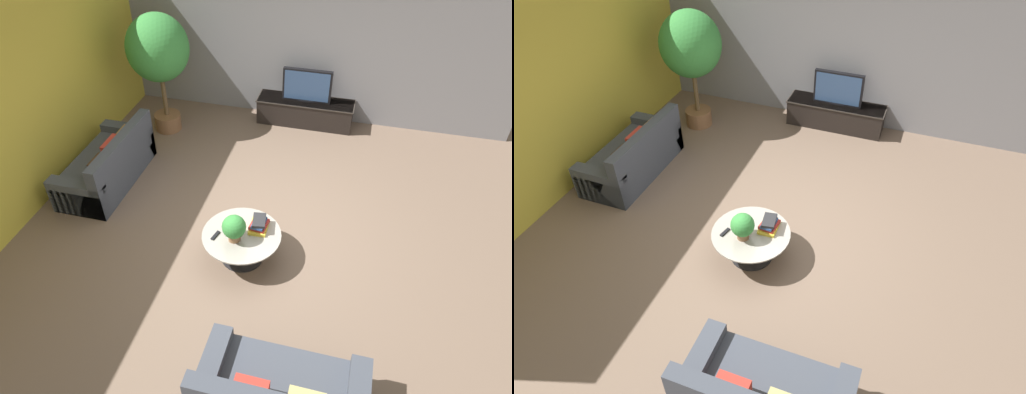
{
  "view_description": "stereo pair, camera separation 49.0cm",
  "coord_description": "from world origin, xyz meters",
  "views": [
    {
      "loc": [
        1.1,
        -4.43,
        4.46
      ],
      "look_at": [
        -0.04,
        0.02,
        0.55
      ],
      "focal_mm": 32.0,
      "sensor_mm": 36.0,
      "label": 1
    },
    {
      "loc": [
        1.57,
        -4.29,
        4.46
      ],
      "look_at": [
        -0.04,
        0.02,
        0.55
      ],
      "focal_mm": 32.0,
      "sensor_mm": 36.0,
      "label": 2
    }
  ],
  "objects": [
    {
      "name": "remote_black",
      "position": [
        -0.38,
        -0.68,
        0.42
      ],
      "size": [
        0.08,
        0.16,
        0.02
      ],
      "primitive_type": "cube",
      "rotation": [
        0.0,
        0.0,
        -0.26
      ],
      "color": "black",
      "rests_on": "coffee_table"
    },
    {
      "name": "television",
      "position": [
        0.14,
        2.94,
        0.75
      ],
      "size": [
        0.87,
        0.13,
        0.59
      ],
      "color": "black",
      "rests_on": "media_console"
    },
    {
      "name": "couch_by_wall",
      "position": [
        -2.49,
        0.47,
        0.29
      ],
      "size": [
        0.84,
        1.75,
        0.84
      ],
      "rotation": [
        0.0,
        0.0,
        -1.57
      ],
      "color": "#3D424C",
      "rests_on": "ground"
    },
    {
      "name": "ground_plane",
      "position": [
        0.0,
        0.0,
        0.0
      ],
      "size": [
        24.0,
        24.0,
        0.0
      ],
      "primitive_type": "plane",
      "color": "brown"
    },
    {
      "name": "media_console",
      "position": [
        0.14,
        2.94,
        0.24
      ],
      "size": [
        1.75,
        0.5,
        0.46
      ],
      "color": "black",
      "rests_on": "ground"
    },
    {
      "name": "back_wall_stone",
      "position": [
        0.0,
        3.26,
        1.5
      ],
      "size": [
        7.4,
        0.12,
        3.0
      ],
      "primitive_type": "cube",
      "color": "slate",
      "rests_on": "ground"
    },
    {
      "name": "potted_palm_tall",
      "position": [
        -2.23,
        2.14,
        1.44
      ],
      "size": [
        1.04,
        1.04,
        2.07
      ],
      "color": "brown",
      "rests_on": "ground"
    },
    {
      "name": "potted_plant_tabletop",
      "position": [
        -0.13,
        -0.68,
        0.62
      ],
      "size": [
        0.3,
        0.3,
        0.37
      ],
      "color": "brown",
      "rests_on": "coffee_table"
    },
    {
      "name": "side_wall_left",
      "position": [
        -3.26,
        0.2,
        1.5
      ],
      "size": [
        0.12,
        7.4,
        3.0
      ],
      "primitive_type": "cube",
      "color": "gold",
      "rests_on": "ground"
    },
    {
      "name": "book_stack",
      "position": [
        0.11,
        -0.41,
        0.48
      ],
      "size": [
        0.24,
        0.31,
        0.16
      ],
      "color": "gold",
      "rests_on": "coffee_table"
    },
    {
      "name": "coffee_table",
      "position": [
        -0.07,
        -0.57,
        0.29
      ],
      "size": [
        1.0,
        1.0,
        0.41
      ],
      "color": "black",
      "rests_on": "ground"
    }
  ]
}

